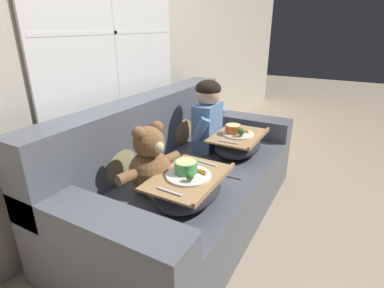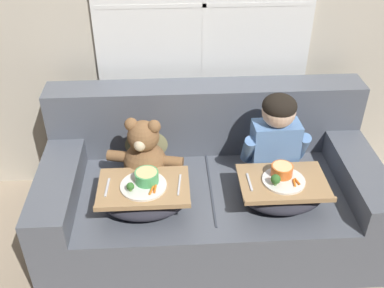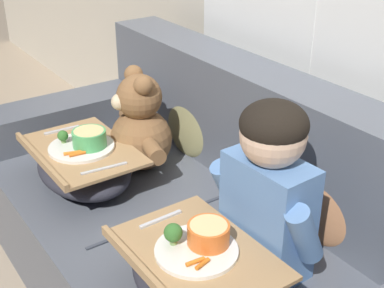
{
  "view_description": "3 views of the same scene",
  "coord_description": "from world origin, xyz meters",
  "px_view_note": "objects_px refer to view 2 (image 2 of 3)",
  "views": [
    {
      "loc": [
        -1.62,
        -0.91,
        1.32
      ],
      "look_at": [
        0.0,
        -0.02,
        0.59
      ],
      "focal_mm": 28.0,
      "sensor_mm": 36.0,
      "label": 1
    },
    {
      "loc": [
        -0.22,
        -2.05,
        2.1
      ],
      "look_at": [
        -0.1,
        0.02,
        0.67
      ],
      "focal_mm": 42.0,
      "sensor_mm": 36.0,
      "label": 2
    },
    {
      "loc": [
        1.33,
        -0.88,
        1.49
      ],
      "look_at": [
        0.01,
        0.04,
        0.68
      ],
      "focal_mm": 50.0,
      "sensor_mm": 36.0,
      "label": 3
    }
  ],
  "objects_px": {
    "child_figure": "(276,134)",
    "lap_tray_teddy": "(144,196)",
    "teddy_bear": "(144,156)",
    "lap_tray_child": "(282,191)",
    "couch": "(208,188)",
    "throw_pillow_behind_teddy": "(146,133)",
    "throw_pillow_behind_child": "(265,130)"
  },
  "relations": [
    {
      "from": "couch",
      "to": "lap_tray_teddy",
      "type": "relative_size",
      "value": 3.98
    },
    {
      "from": "child_figure",
      "to": "throw_pillow_behind_teddy",
      "type": "bearing_deg",
      "value": 161.36
    },
    {
      "from": "teddy_bear",
      "to": "lap_tray_child",
      "type": "bearing_deg",
      "value": -18.4
    },
    {
      "from": "couch",
      "to": "lap_tray_child",
      "type": "height_order",
      "value": "couch"
    },
    {
      "from": "teddy_bear",
      "to": "couch",
      "type": "bearing_deg",
      "value": 3.67
    },
    {
      "from": "lap_tray_child",
      "to": "teddy_bear",
      "type": "bearing_deg",
      "value": 161.6
    },
    {
      "from": "lap_tray_child",
      "to": "lap_tray_teddy",
      "type": "height_order",
      "value": "same"
    },
    {
      "from": "lap_tray_teddy",
      "to": "throw_pillow_behind_teddy",
      "type": "bearing_deg",
      "value": 90.07
    },
    {
      "from": "teddy_bear",
      "to": "lap_tray_child",
      "type": "xyz_separation_m",
      "value": [
        0.75,
        -0.25,
        -0.09
      ]
    },
    {
      "from": "lap_tray_child",
      "to": "child_figure",
      "type": "bearing_deg",
      "value": 89.87
    },
    {
      "from": "couch",
      "to": "lap_tray_child",
      "type": "xyz_separation_m",
      "value": [
        0.37,
        -0.27,
        0.19
      ]
    },
    {
      "from": "couch",
      "to": "throw_pillow_behind_child",
      "type": "height_order",
      "value": "couch"
    },
    {
      "from": "throw_pillow_behind_teddy",
      "to": "child_figure",
      "type": "distance_m",
      "value": 0.8
    },
    {
      "from": "throw_pillow_behind_teddy",
      "to": "lap_tray_child",
      "type": "height_order",
      "value": "throw_pillow_behind_teddy"
    },
    {
      "from": "teddy_bear",
      "to": "lap_tray_child",
      "type": "height_order",
      "value": "teddy_bear"
    },
    {
      "from": "teddy_bear",
      "to": "child_figure",
      "type": "bearing_deg",
      "value": 0.35
    },
    {
      "from": "couch",
      "to": "lap_tray_teddy",
      "type": "bearing_deg",
      "value": -143.78
    },
    {
      "from": "couch",
      "to": "teddy_bear",
      "type": "relative_size",
      "value": 4.32
    },
    {
      "from": "couch",
      "to": "child_figure",
      "type": "distance_m",
      "value": 0.55
    },
    {
      "from": "throw_pillow_behind_child",
      "to": "child_figure",
      "type": "relative_size",
      "value": 0.65
    },
    {
      "from": "throw_pillow_behind_child",
      "to": "lap_tray_teddy",
      "type": "xyz_separation_m",
      "value": [
        -0.75,
        -0.51,
        -0.07
      ]
    },
    {
      "from": "couch",
      "to": "lap_tray_child",
      "type": "bearing_deg",
      "value": -36.19
    },
    {
      "from": "throw_pillow_behind_child",
      "to": "lap_tray_child",
      "type": "relative_size",
      "value": 0.75
    },
    {
      "from": "lap_tray_teddy",
      "to": "couch",
      "type": "bearing_deg",
      "value": 36.22
    },
    {
      "from": "throw_pillow_behind_teddy",
      "to": "lap_tray_child",
      "type": "relative_size",
      "value": 0.77
    },
    {
      "from": "throw_pillow_behind_teddy",
      "to": "lap_tray_teddy",
      "type": "bearing_deg",
      "value": -89.93
    },
    {
      "from": "child_figure",
      "to": "lap_tray_teddy",
      "type": "bearing_deg",
      "value": -161.22
    },
    {
      "from": "child_figure",
      "to": "lap_tray_child",
      "type": "xyz_separation_m",
      "value": [
        -0.0,
        -0.25,
        -0.21
      ]
    },
    {
      "from": "couch",
      "to": "throw_pillow_behind_teddy",
      "type": "xyz_separation_m",
      "value": [
        -0.38,
        0.23,
        0.27
      ]
    },
    {
      "from": "throw_pillow_behind_child",
      "to": "lap_tray_teddy",
      "type": "height_order",
      "value": "throw_pillow_behind_child"
    },
    {
      "from": "throw_pillow_behind_teddy",
      "to": "child_figure",
      "type": "relative_size",
      "value": 0.67
    },
    {
      "from": "child_figure",
      "to": "lap_tray_child",
      "type": "height_order",
      "value": "child_figure"
    }
  ]
}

